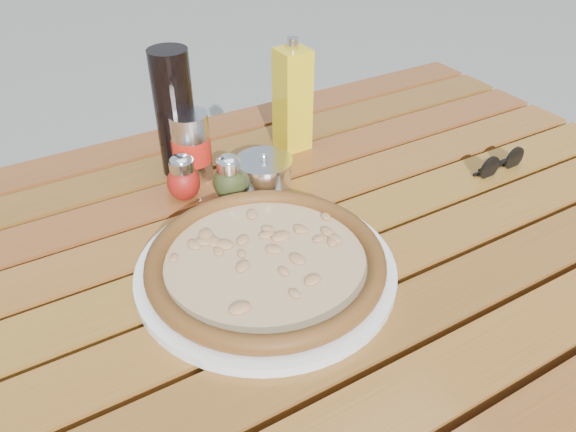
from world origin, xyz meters
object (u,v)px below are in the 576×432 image
pepper_shaker (183,178)px  dark_bottle (175,113)px  soda_can (191,147)px  olive_oil_cruet (292,99)px  parmesan_tin (264,175)px  table (294,276)px  plate (266,269)px  sunglasses (501,163)px  oregano_shaker (230,178)px  pizza (266,261)px

pepper_shaker → dark_bottle: (0.03, 0.09, 0.07)m
soda_can → olive_oil_cruet: bearing=2.1°
parmesan_tin → table: bearing=-100.2°
olive_oil_cruet → parmesan_tin: (-0.12, -0.11, -0.07)m
plate → parmesan_tin: (0.10, 0.19, 0.02)m
plate → pepper_shaker: pepper_shaker is taller
olive_oil_cruet → sunglasses: bearing=-44.5°
soda_can → sunglasses: bearing=-28.6°
olive_oil_cruet → table: bearing=-120.1°
oregano_shaker → sunglasses: oregano_shaker is taller
soda_can → sunglasses: soda_can is taller
table → dark_bottle: dark_bottle is taller
table → soda_can: soda_can is taller
pizza → parmesan_tin: (0.10, 0.19, 0.01)m
table → oregano_shaker: bearing=103.1°
dark_bottle → soda_can: (0.01, -0.03, -0.05)m
soda_can → parmesan_tin: 0.14m
olive_oil_cruet → parmesan_tin: bearing=-137.8°
pizza → pepper_shaker: (-0.03, 0.23, 0.02)m
oregano_shaker → dark_bottle: size_ratio=0.37×
oregano_shaker → parmesan_tin: bearing=-6.8°
pizza → sunglasses: bearing=3.4°
parmesan_tin → sunglasses: (0.39, -0.16, -0.01)m
oregano_shaker → dark_bottle: dark_bottle is taller
table → pepper_shaker: size_ratio=17.07×
parmesan_tin → dark_bottle: bearing=125.4°
pizza → oregano_shaker: (0.04, 0.20, 0.02)m
soda_can → pepper_shaker: bearing=-125.6°
olive_oil_cruet → oregano_shaker: bearing=-150.5°
table → pizza: bearing=-148.1°
table → olive_oil_cruet: olive_oil_cruet is taller
plate → parmesan_tin: bearing=62.1°
parmesan_tin → plate: bearing=-117.9°
soda_can → parmesan_tin: (0.09, -0.10, -0.03)m
table → plate: 0.12m
table → olive_oil_cruet: (0.15, 0.25, 0.17)m
pizza → soda_can: bearing=87.2°
pepper_shaker → olive_oil_cruet: olive_oil_cruet is taller
oregano_shaker → parmesan_tin: size_ratio=0.69×
pizza → sunglasses: (0.49, 0.03, -0.01)m
dark_bottle → sunglasses: 0.58m
dark_bottle → olive_oil_cruet: dark_bottle is taller
table → parmesan_tin: (0.03, 0.14, 0.11)m
pizza → plate: bearing=90.0°
parmesan_tin → pizza: bearing=-117.9°
pizza → parmesan_tin: 0.21m
dark_bottle → olive_oil_cruet: 0.22m
pepper_shaker → parmesan_tin: pepper_shaker is taller
pizza → dark_bottle: (0.00, 0.32, 0.09)m
plate → olive_oil_cruet: 0.38m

